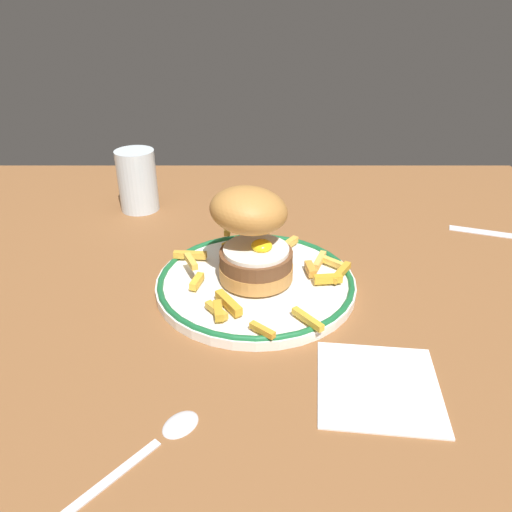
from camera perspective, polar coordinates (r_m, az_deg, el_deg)
ground_plane at (r=66.15cm, az=-1.71°, el=-4.08°), size 111.86×91.48×4.00cm
dinner_plate at (r=62.75cm, az=-0.00°, el=-3.01°), size 25.16×25.16×1.60cm
burger at (r=60.13cm, az=-0.46°, el=2.74°), size 13.81×13.74×11.98cm
fries_pile at (r=62.07cm, az=0.65°, el=-1.90°), size 23.42×24.01×2.49cm
water_glass at (r=85.99cm, az=-13.42°, el=7.99°), size 6.44×6.44×10.23cm
spoon at (r=45.60cm, az=-10.21°, el=-19.35°), size 10.00×11.16×0.90cm
napkin at (r=50.51cm, az=13.94°, el=-14.23°), size 12.83×13.03×0.40cm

